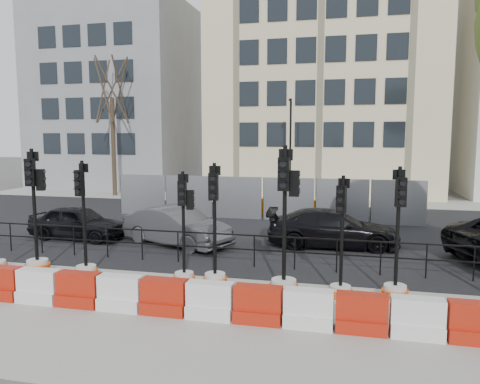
% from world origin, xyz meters
% --- Properties ---
extents(ground, '(120.00, 120.00, 0.00)m').
position_xyz_m(ground, '(0.00, 0.00, 0.00)').
color(ground, '#51514C').
rests_on(ground, ground).
extents(sidewalk_near, '(40.00, 6.00, 0.02)m').
position_xyz_m(sidewalk_near, '(0.00, -3.00, 0.01)').
color(sidewalk_near, gray).
rests_on(sidewalk_near, ground).
extents(road, '(40.00, 14.00, 0.03)m').
position_xyz_m(road, '(0.00, 7.00, 0.01)').
color(road, black).
rests_on(road, ground).
extents(sidewalk_far, '(40.00, 4.00, 0.02)m').
position_xyz_m(sidewalk_far, '(0.00, 16.00, 0.01)').
color(sidewalk_far, gray).
rests_on(sidewalk_far, ground).
extents(building_grey, '(11.00, 9.06, 14.00)m').
position_xyz_m(building_grey, '(-14.00, 21.99, 7.00)').
color(building_grey, gray).
rests_on(building_grey, ground).
extents(building_cream, '(15.00, 10.06, 18.00)m').
position_xyz_m(building_cream, '(2.00, 21.99, 9.00)').
color(building_cream, beige).
rests_on(building_cream, ground).
extents(kerb_railing, '(18.00, 0.04, 1.00)m').
position_xyz_m(kerb_railing, '(0.00, 1.20, 0.69)').
color(kerb_railing, black).
rests_on(kerb_railing, ground).
extents(heras_fencing, '(14.33, 1.72, 2.00)m').
position_xyz_m(heras_fencing, '(0.57, 9.86, 0.65)').
color(heras_fencing, gray).
rests_on(heras_fencing, ground).
extents(lamp_post_far, '(0.12, 0.56, 6.00)m').
position_xyz_m(lamp_post_far, '(0.50, 14.98, 3.22)').
color(lamp_post_far, black).
rests_on(lamp_post_far, ground).
extents(tree_bare_far, '(2.00, 2.00, 9.00)m').
position_xyz_m(tree_bare_far, '(-11.00, 15.50, 6.65)').
color(tree_bare_far, '#473828').
rests_on(tree_bare_far, ground).
extents(barrier_row, '(13.60, 0.50, 0.80)m').
position_xyz_m(barrier_row, '(-0.00, -2.80, 0.37)').
color(barrier_row, red).
rests_on(barrier_row, ground).
extents(traffic_signal_b, '(0.70, 0.70, 3.56)m').
position_xyz_m(traffic_signal_b, '(-4.62, -0.88, 0.85)').
color(traffic_signal_b, silver).
rests_on(traffic_signal_b, ground).
extents(traffic_signal_c, '(0.64, 0.64, 3.26)m').
position_xyz_m(traffic_signal_c, '(-3.04, -0.99, 0.67)').
color(traffic_signal_c, silver).
rests_on(traffic_signal_c, ground).
extents(traffic_signal_d, '(0.59, 0.59, 3.01)m').
position_xyz_m(traffic_signal_d, '(-0.24, -0.87, 0.72)').
color(traffic_signal_d, silver).
rests_on(traffic_signal_d, ground).
extents(traffic_signal_e, '(0.64, 0.64, 3.24)m').
position_xyz_m(traffic_signal_e, '(0.59, -0.86, 0.67)').
color(traffic_signal_e, silver).
rests_on(traffic_signal_e, ground).
extents(traffic_signal_f, '(0.73, 0.73, 3.69)m').
position_xyz_m(traffic_signal_f, '(2.42, -1.13, 0.88)').
color(traffic_signal_f, silver).
rests_on(traffic_signal_f, ground).
extents(traffic_signal_g, '(0.59, 0.59, 3.00)m').
position_xyz_m(traffic_signal_g, '(3.75, -1.03, 0.62)').
color(traffic_signal_g, silver).
rests_on(traffic_signal_g, ground).
extents(traffic_signal_h, '(0.63, 0.63, 3.21)m').
position_xyz_m(traffic_signal_h, '(5.03, -0.77, 0.66)').
color(traffic_signal_h, silver).
rests_on(traffic_signal_h, ground).
extents(car_a, '(2.00, 3.95, 1.28)m').
position_xyz_m(car_a, '(-6.07, 3.47, 0.64)').
color(car_a, black).
rests_on(car_a, ground).
extents(car_b, '(4.45, 5.24, 1.38)m').
position_xyz_m(car_b, '(-2.07, 3.35, 0.69)').
color(car_b, '#444348').
rests_on(car_b, ground).
extents(car_c, '(2.55, 4.87, 1.33)m').
position_xyz_m(car_c, '(3.36, 4.39, 0.67)').
color(car_c, black).
rests_on(car_c, ground).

